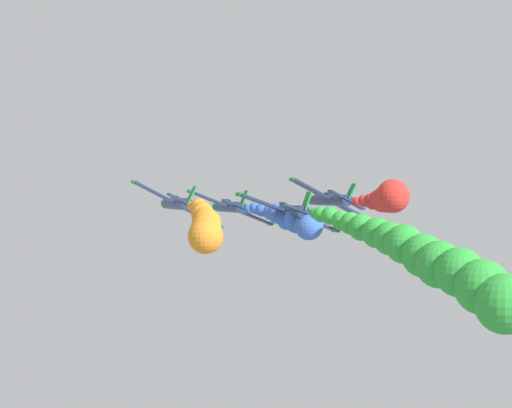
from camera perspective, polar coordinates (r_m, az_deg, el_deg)
airplane_lead at (r=98.23m, az=-1.58°, el=-0.16°), size 9.02×10.35×3.85m
smoke_trail_lead at (r=81.74m, az=2.06°, el=-0.90°), size 2.99×15.46×3.07m
airplane_left_inner at (r=89.78m, az=-4.72°, el=0.03°), size 8.66×10.35×4.71m
smoke_trail_left_inner at (r=72.45m, az=-3.09°, el=-1.21°), size 3.90×15.89×3.97m
airplane_right_inner at (r=94.83m, az=4.48°, el=0.25°), size 8.66×10.35×4.70m
smoke_trail_right_inner at (r=77.81m, az=7.71°, el=0.34°), size 4.59×15.82×2.67m
airplane_left_outer at (r=82.25m, az=1.84°, el=-0.42°), size 9.12×10.35×3.58m
smoke_trail_left_outer at (r=61.19m, az=10.93°, el=-3.66°), size 6.20×24.60×7.20m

